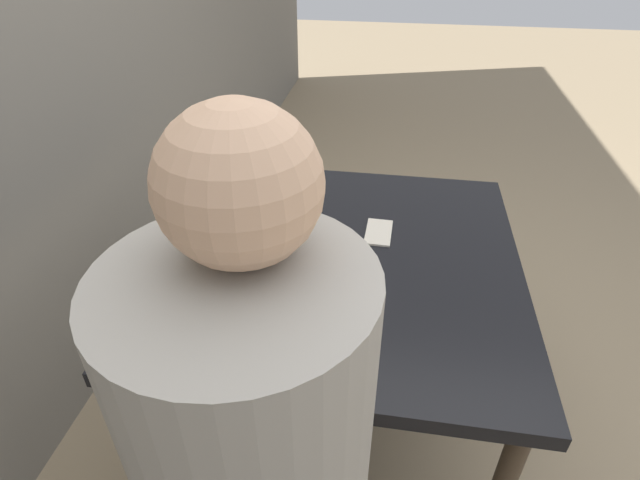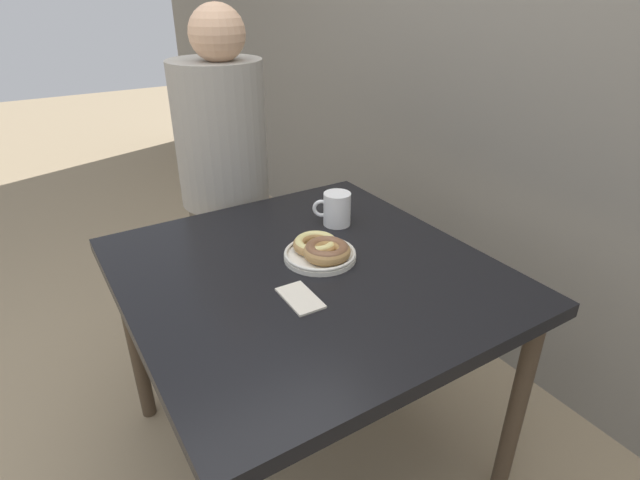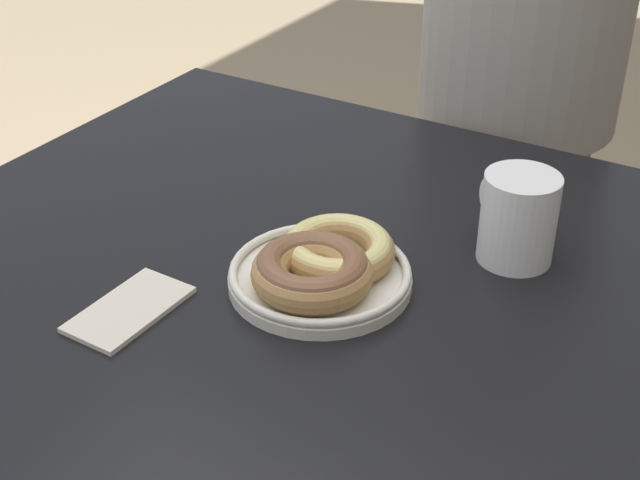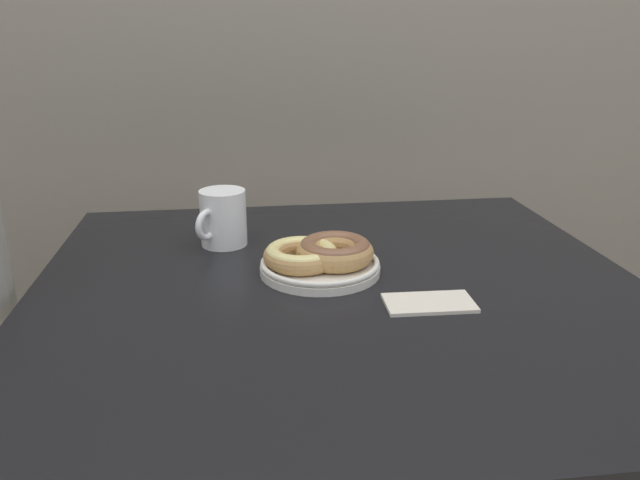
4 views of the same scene
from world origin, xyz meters
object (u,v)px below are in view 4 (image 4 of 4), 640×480
object	(u,v)px
donut_plate	(321,257)
napkin	(429,303)
coffee_mug	(223,217)
dining_table	(340,324)

from	to	relation	value
donut_plate	napkin	distance (m)	0.22
donut_plate	coffee_mug	world-z (taller)	coffee_mug
coffee_mug	donut_plate	bearing A→B (deg)	-43.94
dining_table	donut_plate	distance (m)	0.12
donut_plate	coffee_mug	size ratio (longest dim) A/B	2.13
dining_table	napkin	world-z (taller)	napkin
dining_table	napkin	size ratio (longest dim) A/B	7.31
donut_plate	coffee_mug	bearing A→B (deg)	136.06
donut_plate	napkin	xyz separation A→B (m)	(0.15, -0.16, -0.02)
napkin	dining_table	bearing A→B (deg)	142.87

